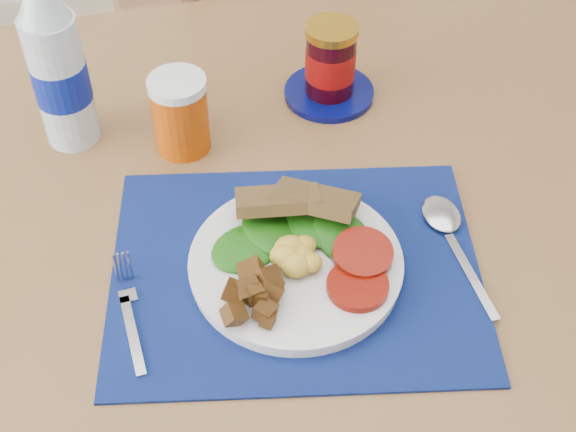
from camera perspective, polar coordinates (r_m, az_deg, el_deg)
The scene contains 8 objects.
table at distance 1.13m, azimuth 4.00°, elevation 0.45°, with size 1.40×0.90×0.75m.
placemat at distance 0.95m, azimuth 0.55°, elevation -3.87°, with size 0.43×0.34×0.00m, color black.
breakfast_plate at distance 0.93m, azimuth 0.32°, elevation -3.34°, with size 0.25×0.25×0.06m.
fork at distance 0.92m, azimuth -11.20°, elevation -6.58°, with size 0.02×0.16×0.00m.
spoon at distance 1.00m, azimuth 11.40°, elevation -1.14°, with size 0.05×0.20×0.01m.
water_bottle at distance 1.09m, azimuth -16.01°, elevation 9.91°, with size 0.07×0.07×0.25m.
juice_glass at distance 1.08m, azimuth -7.65°, elevation 7.08°, with size 0.08×0.08×0.10m, color #B44104.
jam_on_saucer at distance 1.16m, azimuth 3.02°, elevation 10.60°, with size 0.13×0.13×0.12m.
Camera 1 is at (-0.26, -0.54, 1.48)m, focal length 50.00 mm.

